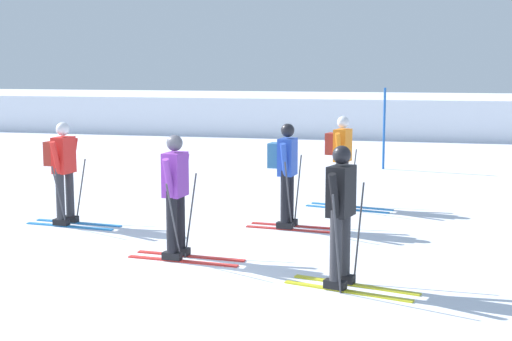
% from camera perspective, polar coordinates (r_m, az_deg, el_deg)
% --- Properties ---
extents(ground_plane, '(120.00, 120.00, 0.00)m').
position_cam_1_polar(ground_plane, '(9.24, -11.60, -8.62)').
color(ground_plane, silver).
extents(far_snow_ridge, '(80.00, 7.14, 1.42)m').
position_cam_1_polar(far_snow_ridge, '(29.97, 6.12, 4.46)').
color(far_snow_ridge, silver).
rests_on(far_snow_ridge, ground).
extents(skier_red, '(1.63, 1.00, 1.71)m').
position_cam_1_polar(skier_red, '(12.57, -14.71, 0.20)').
color(skier_red, '#237AC6').
rests_on(skier_red, ground).
extents(skier_blue, '(1.63, 1.00, 1.71)m').
position_cam_1_polar(skier_blue, '(11.92, 2.34, 0.04)').
color(skier_blue, red).
rests_on(skier_blue, ground).
extents(skier_black, '(1.64, 0.97, 1.71)m').
position_cam_1_polar(skier_black, '(8.78, 6.63, -3.23)').
color(skier_black, gold).
rests_on(skier_black, ground).
extents(skier_purple, '(1.63, 1.00, 1.71)m').
position_cam_1_polar(skier_purple, '(10.08, -6.21, -1.74)').
color(skier_purple, red).
rests_on(skier_purple, ground).
extents(skier_orange, '(1.64, 0.98, 1.71)m').
position_cam_1_polar(skier_orange, '(13.71, 6.62, 1.06)').
color(skier_orange, '#237AC6').
rests_on(skier_orange, ground).
extents(trail_marker_pole, '(0.06, 0.06, 2.07)m').
position_cam_1_polar(trail_marker_pole, '(18.99, 9.88, 3.21)').
color(trail_marker_pole, '#1E56AD').
rests_on(trail_marker_pole, ground).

